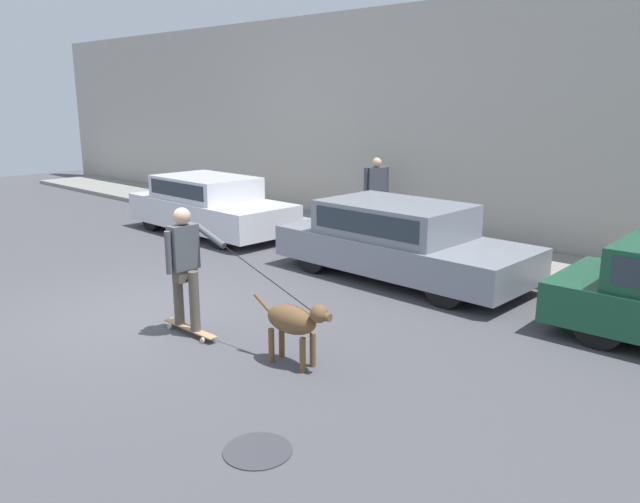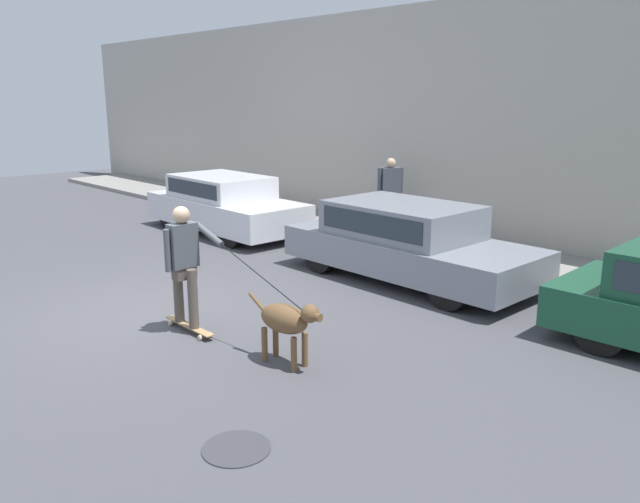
% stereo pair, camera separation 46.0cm
% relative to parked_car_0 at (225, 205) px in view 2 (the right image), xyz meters
% --- Properties ---
extents(ground_plane, '(36.00, 36.00, 0.00)m').
position_rel_parked_car_0_xyz_m(ground_plane, '(3.85, -3.92, -0.63)').
color(ground_plane, '#47474C').
extents(back_wall, '(32.00, 0.30, 4.90)m').
position_rel_parked_car_0_xyz_m(back_wall, '(3.85, 3.26, 1.83)').
color(back_wall, '#ADA89E').
rests_on(back_wall, ground_plane).
extents(sidewalk_curb, '(30.00, 2.12, 0.12)m').
position_rel_parked_car_0_xyz_m(sidewalk_curb, '(3.85, 2.03, -0.57)').
color(sidewalk_curb, gray).
rests_on(sidewalk_curb, ground_plane).
extents(parked_car_0, '(4.15, 1.78, 1.27)m').
position_rel_parked_car_0_xyz_m(parked_car_0, '(0.00, 0.00, 0.00)').
color(parked_car_0, black).
rests_on(parked_car_0, ground_plane).
extents(parked_car_1, '(4.37, 1.82, 1.28)m').
position_rel_parked_car_0_xyz_m(parked_car_1, '(5.19, -0.00, 0.01)').
color(parked_car_1, black).
rests_on(parked_car_1, ground_plane).
extents(dog, '(1.11, 0.40, 0.79)m').
position_rel_parked_car_0_xyz_m(dog, '(6.42, -3.70, -0.10)').
color(dog, brown).
rests_on(dog, ground_plane).
extents(skateboarder, '(2.51, 0.56, 1.65)m').
position_rel_parked_car_0_xyz_m(skateboarder, '(4.72, -3.95, 0.32)').
color(skateboarder, beige).
rests_on(skateboarder, ground_plane).
extents(pedestrian_with_bag, '(0.41, 0.63, 1.60)m').
position_rel_parked_car_0_xyz_m(pedestrian_with_bag, '(2.86, 2.30, 0.37)').
color(pedestrian_with_bag, '#28282D').
rests_on(pedestrian_with_bag, sidewalk_curb).
extents(manhole_cover, '(0.60, 0.60, 0.01)m').
position_rel_parked_car_0_xyz_m(manhole_cover, '(7.46, -5.18, -0.62)').
color(manhole_cover, '#38383D').
rests_on(manhole_cover, ground_plane).
extents(fire_hydrant, '(0.18, 0.18, 0.67)m').
position_rel_parked_car_0_xyz_m(fire_hydrant, '(-2.66, 0.72, -0.27)').
color(fire_hydrant, red).
rests_on(fire_hydrant, ground_plane).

